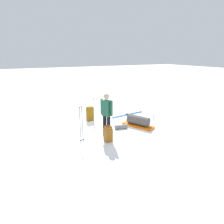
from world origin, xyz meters
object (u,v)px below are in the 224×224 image
at_px(backpack_bright, 90,114).
at_px(sleeping_mat_rolled, 121,127).
at_px(skier_standing, 107,113).
at_px(ski_poles_planted_near, 81,123).
at_px(ski_pair_near, 128,115).
at_px(thermos_bottle, 154,117).
at_px(gear_sled, 138,122).
at_px(backpack_large_dark, 108,134).
at_px(ski_poles_planted_far, 95,112).

relative_size(backpack_bright, sleeping_mat_rolled, 1.24).
height_order(skier_standing, ski_poles_planted_near, skier_standing).
bearing_deg(ski_pair_near, thermos_bottle, 122.23).
bearing_deg(gear_sled, sleeping_mat_rolled, -6.92).
height_order(backpack_large_dark, sleeping_mat_rolled, backpack_large_dark).
height_order(ski_pair_near, ski_poles_planted_near, ski_poles_planted_near).
bearing_deg(ski_pair_near, backpack_bright, -1.89).
distance_m(gear_sled, sleeping_mat_rolled, 0.82).
bearing_deg(backpack_large_dark, thermos_bottle, -159.33).
bearing_deg(sleeping_mat_rolled, gear_sled, 173.08).
xyz_separation_m(ski_pair_near, ski_poles_planted_far, (2.25, 1.02, 0.74)).
height_order(skier_standing, ski_pair_near, skier_standing).
bearing_deg(ski_pair_near, skier_standing, 42.07).
relative_size(skier_standing, sleeping_mat_rolled, 3.09).
distance_m(backpack_bright, gear_sled, 2.34).
bearing_deg(ski_pair_near, gear_sled, 73.69).
xyz_separation_m(ski_pair_near, sleeping_mat_rolled, (1.29, 1.54, 0.08)).
bearing_deg(sleeping_mat_rolled, skier_standing, 25.25).
xyz_separation_m(ski_poles_planted_near, gear_sled, (-2.69, -0.33, -0.51)).
bearing_deg(thermos_bottle, gear_sled, 19.57).
bearing_deg(skier_standing, backpack_bright, -92.68).
bearing_deg(sleeping_mat_rolled, ski_poles_planted_far, -28.26).
bearing_deg(ski_poles_planted_far, thermos_bottle, 176.64).
bearing_deg(skier_standing, ski_poles_planted_far, -85.08).
distance_m(backpack_large_dark, ski_poles_planted_far, 1.41).
bearing_deg(ski_poles_planted_far, backpack_bright, -99.13).
distance_m(skier_standing, sleeping_mat_rolled, 1.30).
relative_size(skier_standing, ski_poles_planted_near, 1.28).
xyz_separation_m(gear_sled, sleeping_mat_rolled, (0.81, -0.10, -0.13)).
height_order(skier_standing, backpack_large_dark, skier_standing).
height_order(backpack_bright, sleeping_mat_rolled, backpack_bright).
bearing_deg(backpack_bright, gear_sled, 133.04).
xyz_separation_m(backpack_bright, ski_poles_planted_far, (0.18, 1.09, 0.41)).
height_order(ski_poles_planted_near, thermos_bottle, ski_poles_planted_near).
bearing_deg(backpack_bright, thermos_bottle, 155.87).
relative_size(sleeping_mat_rolled, thermos_bottle, 2.12).
bearing_deg(backpack_large_dark, gear_sled, -158.59).
height_order(backpack_large_dark, ski_poles_planted_near, ski_poles_planted_near).
bearing_deg(backpack_large_dark, ski_pair_near, -134.35).
distance_m(ski_pair_near, backpack_large_dark, 3.30).
xyz_separation_m(backpack_bright, gear_sled, (-1.60, 1.71, -0.11)).
xyz_separation_m(ski_poles_planted_far, thermos_bottle, (-3.01, 0.18, -0.62)).
xyz_separation_m(backpack_large_dark, thermos_bottle, (-3.06, -1.15, -0.15)).
bearing_deg(backpack_bright, sleeping_mat_rolled, 116.10).
bearing_deg(gear_sled, backpack_large_dark, 21.41).
height_order(ski_poles_planted_near, ski_poles_planted_far, ski_poles_planted_far).
bearing_deg(gear_sled, ski_pair_near, -106.31).
distance_m(ski_pair_near, gear_sled, 1.72).
bearing_deg(ski_pair_near, sleeping_mat_rolled, 50.17).
bearing_deg(backpack_bright, skier_standing, 87.32).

